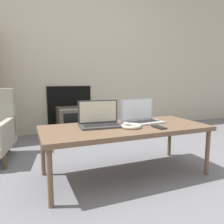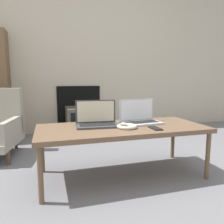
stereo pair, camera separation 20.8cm
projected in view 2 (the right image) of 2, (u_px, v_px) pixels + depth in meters
The scene contains 8 objects.
ground_plane at pixel (137, 194), 1.56m from camera, with size 14.00×14.00×0.00m, color slate.
wall_back at pixel (85, 49), 3.40m from camera, with size 7.00×0.08×2.60m.
table at pixel (122, 130), 1.82m from camera, with size 1.38×0.60×0.43m.
laptop_left at pixel (97, 120), 1.83m from camera, with size 0.36×0.23×0.21m.
laptop_right at pixel (140, 118), 1.94m from camera, with size 0.37×0.24×0.21m.
headphones at pixel (127, 126), 1.74m from camera, with size 0.16×0.16×0.03m.
phone at pixel (155, 128), 1.72m from camera, with size 0.06×0.14×0.01m.
tv at pixel (82, 121), 3.25m from camera, with size 0.44×0.49×0.41m.
Camera 2 is at (-0.58, -1.35, 0.81)m, focal length 35.00 mm.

